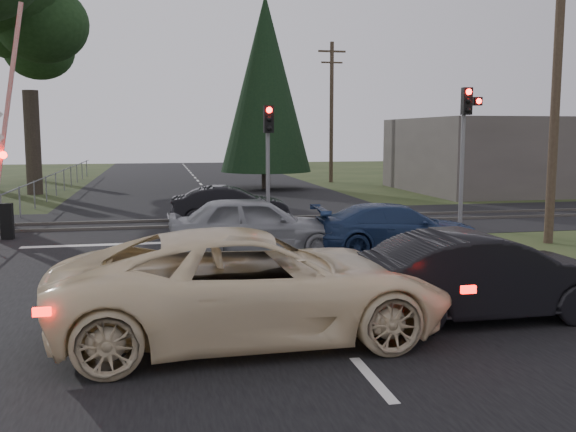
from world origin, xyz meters
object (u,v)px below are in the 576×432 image
object	(u,v)px
utility_pole_mid	(331,109)
utility_pole_far	(267,118)
crossing_signal	(0,172)
traffic_signal_right	(466,129)
cream_coupe	(253,285)
blue_sedan	(397,228)
dark_car_far	(230,206)
silver_car	(255,225)
traffic_signal_center	(268,145)
utility_pole_near	(557,79)
dark_hatchback	(483,276)

from	to	relation	value
utility_pole_mid	utility_pole_far	size ratio (longest dim) A/B	1.00
crossing_signal	traffic_signal_right	world-z (taller)	crossing_signal
utility_pole_mid	cream_coupe	xyz separation A→B (m)	(-9.77, -31.00, -3.87)
blue_sedan	dark_car_far	distance (m)	7.25
crossing_signal	traffic_signal_right	distance (m)	14.88
cream_coupe	silver_car	bearing A→B (deg)	-10.88
crossing_signal	cream_coupe	distance (m)	12.40
traffic_signal_center	utility_pole_mid	size ratio (longest dim) A/B	0.46
utility_pole_near	cream_coupe	world-z (taller)	utility_pole_near
dark_hatchback	dark_car_far	world-z (taller)	dark_hatchback
crossing_signal	blue_sedan	bearing A→B (deg)	-21.68
utility_pole_far	cream_coupe	size ratio (longest dim) A/B	1.46
traffic_signal_right	utility_pole_far	bearing A→B (deg)	88.80
traffic_signal_right	dark_car_far	world-z (taller)	traffic_signal_right
crossing_signal	blue_sedan	xyz separation A→B (m)	(10.86, -4.32, -1.40)
traffic_signal_center	utility_pole_far	bearing A→B (deg)	80.40
utility_pole_near	dark_car_far	xyz separation A→B (m)	(-8.70, 5.65, -4.05)
silver_car	traffic_signal_right	bearing A→B (deg)	-64.15
silver_car	blue_sedan	xyz separation A→B (m)	(3.79, -0.38, -0.13)
blue_sedan	utility_pole_near	bearing A→B (deg)	-80.12
traffic_signal_right	utility_pole_far	size ratio (longest dim) A/B	0.52
utility_pole_far	blue_sedan	size ratio (longest dim) A/B	2.00
traffic_signal_center	utility_pole_near	distance (m)	9.05
utility_pole_mid	blue_sedan	world-z (taller)	utility_pole_mid
dark_hatchback	dark_car_far	distance (m)	12.73
cream_coupe	dark_hatchback	xyz separation A→B (m)	(4.03, 0.27, -0.10)
utility_pole_mid	silver_car	bearing A→B (deg)	-109.81
traffic_signal_center	dark_car_far	size ratio (longest dim) A/B	1.01
crossing_signal	utility_pole_near	size ratio (longest dim) A/B	0.77
utility_pole_near	utility_pole_far	xyz separation A→B (m)	(0.00, 49.00, 0.00)
utility_pole_near	dark_hatchback	xyz separation A→B (m)	(-5.74, -6.73, -3.97)
traffic_signal_right	utility_pole_mid	size ratio (longest dim) A/B	0.52
dark_hatchback	silver_car	bearing A→B (deg)	23.38
traffic_signal_right	utility_pole_near	xyz separation A→B (m)	(0.95, -3.47, 1.41)
cream_coupe	silver_car	xyz separation A→B (m)	(1.07, 6.84, -0.07)
blue_sedan	crossing_signal	bearing A→B (deg)	72.01
utility_pole_far	crossing_signal	bearing A→B (deg)	-109.23
utility_pole_far	blue_sedan	distance (m)	49.94
cream_coupe	blue_sedan	xyz separation A→B (m)	(4.86, 6.47, -0.20)
utility_pole_far	cream_coupe	world-z (taller)	utility_pole_far
traffic_signal_center	blue_sedan	size ratio (longest dim) A/B	0.91
dark_hatchback	utility_pole_far	bearing A→B (deg)	-6.71
crossing_signal	traffic_signal_center	world-z (taller)	crossing_signal
traffic_signal_right	traffic_signal_center	bearing A→B (deg)	169.59
utility_pole_mid	cream_coupe	distance (m)	32.73
utility_pole_mid	dark_hatchback	world-z (taller)	utility_pole_mid
utility_pole_mid	utility_pole_far	xyz separation A→B (m)	(0.00, 25.00, 0.00)
crossing_signal	traffic_signal_right	bearing A→B (deg)	-1.21
traffic_signal_center	utility_pole_mid	xyz separation A→B (m)	(7.50, 19.32, 1.92)
utility_pole_near	dark_car_far	world-z (taller)	utility_pole_near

